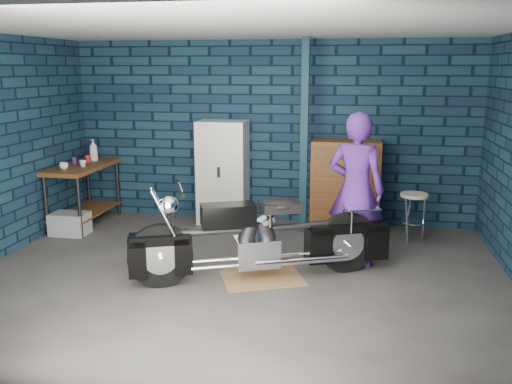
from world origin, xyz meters
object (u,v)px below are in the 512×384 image
locker (223,172)px  workbench (84,195)px  motorcycle (262,231)px  storage_bin (70,224)px  person (356,190)px  shop_stool (413,217)px  tool_chest (345,185)px

locker → workbench: bearing=-165.9°
motorcycle → storage_bin: (-2.94, 1.12, -0.39)m
storage_bin → locker: locker is taller
motorcycle → locker: locker is taller
workbench → locker: (2.00, 0.50, 0.31)m
motorcycle → person: size_ratio=1.36×
person → locker: 2.45m
storage_bin → shop_stool: shop_stool is taller
shop_stool → storage_bin: bearing=-173.3°
storage_bin → shop_stool: size_ratio=0.75×
locker → motorcycle: bearing=-65.6°
motorcycle → shop_stool: size_ratio=3.74×
storage_bin → locker: bearing=26.8°
tool_chest → workbench: bearing=-172.5°
motorcycle → tool_chest: tool_chest is taller
shop_stool → workbench: bearing=-179.4°
workbench → storage_bin: bearing=-87.7°
motorcycle → locker: (-0.96, 2.12, 0.22)m
person → locker: (-1.96, 1.47, -0.14)m
person → tool_chest: bearing=-70.3°
motorcycle → tool_chest: size_ratio=1.92×
workbench → storage_bin: 0.58m
motorcycle → storage_bin: size_ratio=4.98×
motorcycle → person: person is taller
motorcycle → shop_stool: bearing=20.9°
person → tool_chest: size_ratio=1.41×
motorcycle → tool_chest: (0.85, 2.12, 0.10)m
workbench → tool_chest: 3.85m
motorcycle → workbench: bearing=128.7°
storage_bin → shop_stool: bearing=6.7°
storage_bin → shop_stool: 4.74m
shop_stool → locker: bearing=170.6°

